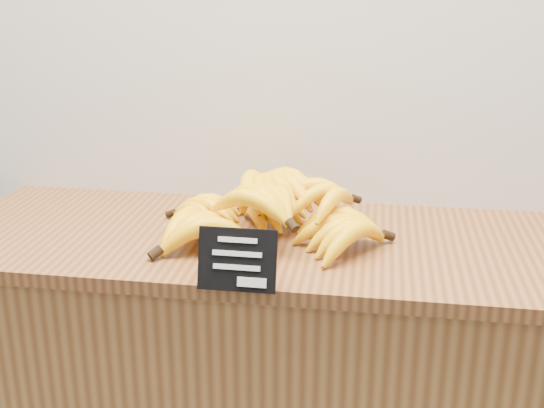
# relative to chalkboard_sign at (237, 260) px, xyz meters

# --- Properties ---
(counter_top) EXTENTS (1.45, 0.54, 0.03)m
(counter_top) POSITION_rel_chalkboard_sign_xyz_m (0.03, 0.27, -0.07)
(counter_top) COLOR brown
(counter_top) RESTS_ON counter
(chalkboard_sign) EXTENTS (0.14, 0.04, 0.11)m
(chalkboard_sign) POSITION_rel_chalkboard_sign_xyz_m (0.00, 0.00, 0.00)
(chalkboard_sign) COLOR black
(chalkboard_sign) RESTS_ON counter_top
(banana_pile) EXTENTS (0.53, 0.35, 0.13)m
(banana_pile) POSITION_rel_chalkboard_sign_xyz_m (0.01, 0.26, 0.00)
(banana_pile) COLOR yellow
(banana_pile) RESTS_ON counter_top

